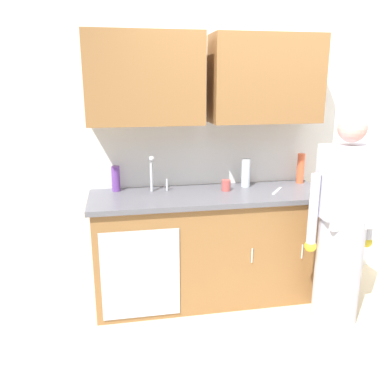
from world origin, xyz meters
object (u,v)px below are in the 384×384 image
(bottle_cleaner_spray, at_px, (116,179))
(cup_by_sink, at_px, (226,185))
(bottle_water_short, at_px, (301,168))
(knife_on_counter, at_px, (277,191))
(person_at_sink, at_px, (341,240))
(sink, at_px, (158,197))
(bottle_soap, at_px, (246,173))

(bottle_cleaner_spray, distance_m, cup_by_sink, 0.93)
(bottle_water_short, distance_m, knife_on_counter, 0.41)
(person_at_sink, bearing_deg, cup_by_sink, 138.99)
(cup_by_sink, distance_m, knife_on_counter, 0.43)
(bottle_cleaner_spray, height_order, cup_by_sink, bottle_cleaner_spray)
(sink, height_order, bottle_soap, sink)
(sink, relative_size, person_at_sink, 0.31)
(bottle_cleaner_spray, xyz_separation_m, knife_on_counter, (1.33, -0.25, -0.10))
(sink, bearing_deg, bottle_water_short, 8.05)
(bottle_soap, bearing_deg, bottle_cleaner_spray, 177.00)
(bottle_cleaner_spray, bearing_deg, bottle_soap, -3.00)
(sink, xyz_separation_m, person_at_sink, (1.30, -0.58, -0.23))
(sink, xyz_separation_m, knife_on_counter, (1.00, -0.05, 0.02))
(sink, bearing_deg, bottle_cleaner_spray, 148.07)
(sink, relative_size, bottle_water_short, 1.86)
(sink, height_order, person_at_sink, person_at_sink)
(cup_by_sink, bearing_deg, sink, -175.40)
(person_at_sink, relative_size, knife_on_counter, 6.75)
(knife_on_counter, bearing_deg, person_at_sink, -113.54)
(person_at_sink, height_order, knife_on_counter, person_at_sink)
(person_at_sink, distance_m, bottle_cleaner_spray, 1.85)
(person_at_sink, relative_size, bottle_water_short, 6.02)
(person_at_sink, relative_size, bottle_cleaner_spray, 7.58)
(sink, bearing_deg, person_at_sink, -24.04)
(person_at_sink, xyz_separation_m, bottle_water_short, (0.01, 0.77, 0.38))
(bottle_water_short, distance_m, cup_by_sink, 0.75)
(bottle_cleaner_spray, bearing_deg, cup_by_sink, -9.93)
(cup_by_sink, relative_size, knife_on_counter, 0.39)
(bottle_soap, relative_size, bottle_water_short, 0.91)
(bottle_water_short, bearing_deg, knife_on_counter, -143.38)
(sink, bearing_deg, bottle_soap, 10.70)
(bottle_soap, bearing_deg, bottle_water_short, 4.07)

